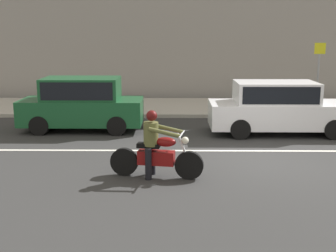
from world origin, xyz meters
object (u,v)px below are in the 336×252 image
Objects in this scene: motorcycle_with_rider_olive at (156,150)px; parked_hatchback_forest_green at (82,103)px; street_sign_post at (318,70)px; parked_sedan_white at (279,107)px.

parked_hatchback_forest_green is at bearing 118.28° from motorcycle_with_rider_olive.
motorcycle_with_rider_olive is at bearing -61.72° from parked_hatchback_forest_green.
parked_hatchback_forest_green is 1.47× the size of street_sign_post.
motorcycle_with_rider_olive is at bearing -127.12° from street_sign_post.
motorcycle_with_rider_olive is 0.46× the size of parked_sedan_white.
parked_sedan_white is (6.57, -0.43, -0.05)m from parked_hatchback_forest_green.
parked_hatchback_forest_green reaches higher than motorcycle_with_rider_olive.
street_sign_post reaches higher than parked_sedan_white.
parked_hatchback_forest_green is (-2.70, 5.01, 0.29)m from motorcycle_with_rider_olive.
street_sign_post reaches higher than parked_hatchback_forest_green.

